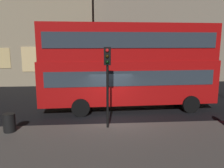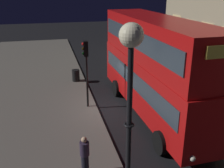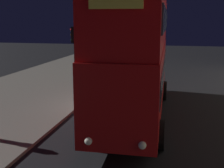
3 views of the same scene
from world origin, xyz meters
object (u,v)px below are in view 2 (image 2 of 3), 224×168
at_px(double_decker_bus, 155,63).
at_px(litter_bin, 76,75).
at_px(pedestrian, 85,155).
at_px(traffic_light_near_kerb, 86,61).
at_px(street_lamp, 130,80).

distance_m(double_decker_bus, litter_bin, 7.64).
bearing_deg(litter_bin, pedestrian, -4.43).
height_order(traffic_light_near_kerb, litter_bin, traffic_light_near_kerb).
distance_m(double_decker_bus, pedestrian, 6.69).
bearing_deg(pedestrian, traffic_light_near_kerb, -167.97).
bearing_deg(traffic_light_near_kerb, street_lamp, 5.91).
relative_size(traffic_light_near_kerb, street_lamp, 0.65).
height_order(street_lamp, pedestrian, street_lamp).
distance_m(traffic_light_near_kerb, litter_bin, 5.27).
distance_m(double_decker_bus, street_lamp, 8.24).
bearing_deg(street_lamp, double_decker_bus, 152.82).
bearing_deg(traffic_light_near_kerb, pedestrian, -2.73).
bearing_deg(litter_bin, street_lamp, 0.18).
xyz_separation_m(double_decker_bus, litter_bin, (-6.21, -3.71, -2.48)).
bearing_deg(street_lamp, pedestrian, -162.14).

